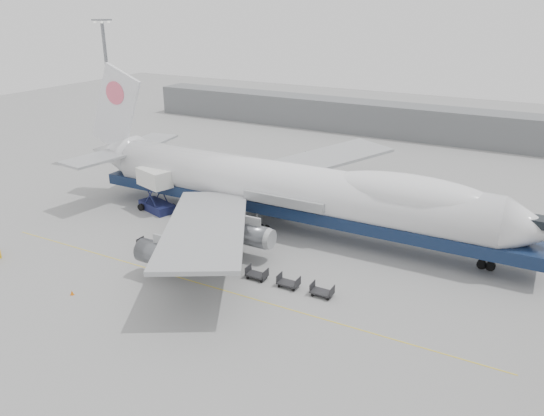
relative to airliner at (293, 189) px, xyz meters
The scene contains 14 objects.
ground 13.27m from the airliner, 93.08° to the right, with size 260.00×260.00×0.00m, color gray.
apron_line 18.87m from the airliner, 92.05° to the right, with size 60.00×0.15×0.01m, color gold.
hangar 59.01m from the airliner, 100.40° to the left, with size 110.00×8.00×7.00m, color slate.
floodlight_mast 45.14m from the airliner, 164.28° to the left, with size 2.40×2.40×25.43m.
airliner is the anchor object (origin of this frame).
catering_truck 20.52m from the airliner, behind, with size 6.14×4.99×6.23m.
traffic_cone 29.45m from the airliner, 115.22° to the right, with size 0.35×0.35×0.52m.
dolly_0 19.68m from the airliner, 131.92° to the right, with size 2.30×1.35×1.30m.
dolly_1 17.44m from the airliner, 122.01° to the right, with size 2.30×1.35×1.30m.
dolly_2 15.84m from the airliner, 109.43° to the right, with size 2.30×1.35×1.30m.
dolly_3 15.08m from the airliner, 94.59° to the right, with size 2.30×1.35×1.30m.
dolly_4 15.28m from the airliner, 79.12° to the right, with size 2.30×1.35×1.30m.
dolly_5 16.41m from the airliner, 65.07° to the right, with size 2.30×1.35×1.30m.
dolly_6 18.30m from the airliner, 53.60° to the right, with size 2.30×1.35×1.30m.
Camera 1 is at (29.15, -46.23, 28.22)m, focal length 35.00 mm.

